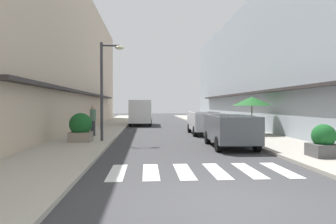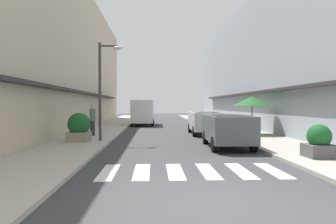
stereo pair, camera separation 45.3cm
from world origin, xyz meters
name	(u,v)px [view 1 (the left image)]	position (x,y,z in m)	size (l,w,h in m)	color
ground_plane	(167,130)	(0.00, 17.48, 0.00)	(96.12, 96.12, 0.00)	#38383A
sidewalk_left	(103,130)	(-4.82, 17.48, 0.06)	(3.12, 61.17, 0.12)	#ADA899
sidewalk_right	(229,129)	(4.82, 17.48, 0.06)	(3.12, 61.17, 0.12)	#9E998E
building_row_left	(51,56)	(-8.88, 18.66, 5.68)	(5.50, 41.32, 11.36)	#C6B299
building_row_right	(275,66)	(8.88, 18.66, 5.06)	(5.50, 41.32, 10.12)	#939EA8
crosswalk	(200,171)	(0.00, 2.90, 0.01)	(5.20, 2.20, 0.01)	silver
parked_car_near	(230,127)	(2.21, 7.76, 0.92)	(1.91, 4.08, 1.47)	#4C5156
parked_car_mid	(204,120)	(2.21, 14.04, 0.92)	(1.88, 4.28, 1.47)	silver
delivery_van	(141,110)	(-2.06, 23.49, 1.41)	(2.10, 5.44, 2.37)	silver
street_lamp	(106,80)	(-3.59, 9.87, 3.17)	(1.19, 0.28, 4.93)	#38383D
cafe_umbrella	(252,101)	(4.96, 12.83, 2.15)	(2.40, 2.40, 2.31)	#262626
planter_corner	(324,142)	(4.58, 4.40, 0.64)	(0.91, 0.91, 1.14)	#4C4C4C
planter_midblock	(81,128)	(-4.79, 9.61, 0.80)	(1.11, 1.11, 1.41)	gray
pedestrian_walking_near	(93,120)	(-4.67, 12.42, 1.06)	(0.34, 0.34, 1.78)	#282B33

